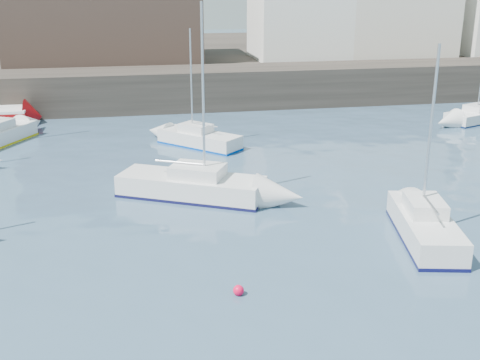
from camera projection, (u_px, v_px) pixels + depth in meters
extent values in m
cube|color=#28231E|center=(185.00, 88.00, 47.03)|extent=(90.00, 5.00, 3.00)
cube|color=#28231E|center=(167.00, 60.00, 63.82)|extent=(90.00, 32.00, 2.80)
cube|color=beige|center=(392.00, 5.00, 55.27)|extent=(10.00, 8.00, 9.00)
cube|color=white|center=(299.00, 21.00, 53.60)|extent=(8.00, 7.00, 6.50)
cube|color=#3D2D26|center=(104.00, 19.00, 51.87)|extent=(16.00, 10.00, 7.00)
cube|color=silver|center=(191.00, 187.00, 27.83)|extent=(6.98, 5.04, 1.01)
cube|color=#101038|center=(191.00, 195.00, 27.97)|extent=(7.05, 5.09, 0.13)
cube|color=silver|center=(198.00, 171.00, 27.48)|extent=(2.84, 2.53, 0.56)
cylinder|color=silver|center=(203.00, 93.00, 26.25)|extent=(0.11, 0.11, 7.76)
cube|color=silver|center=(425.00, 227.00, 23.29)|extent=(2.97, 5.85, 1.01)
cube|color=#0C0C3C|center=(424.00, 237.00, 23.43)|extent=(3.00, 5.90, 0.13)
cube|color=silver|center=(425.00, 206.00, 23.31)|extent=(1.74, 2.20, 0.56)
cylinder|color=silver|center=(431.00, 130.00, 22.64)|extent=(0.11, 0.11, 6.43)
cube|color=silver|center=(199.00, 139.00, 36.30)|extent=(4.89, 4.98, 0.86)
cube|color=#013FB1|center=(200.00, 145.00, 36.42)|extent=(4.94, 5.03, 0.12)
cube|color=silver|center=(196.00, 128.00, 36.23)|extent=(2.20, 2.21, 0.48)
cylinder|color=silver|center=(191.00, 81.00, 35.48)|extent=(0.10, 0.10, 6.08)
cube|color=silver|center=(480.00, 108.00, 42.51)|extent=(2.48, 2.11, 0.43)
sphere|color=#FF093C|center=(238.00, 295.00, 19.32)|extent=(0.35, 0.35, 0.35)
sphere|color=#FF093C|center=(431.00, 265.00, 21.32)|extent=(0.42, 0.42, 0.42)
sphere|color=#FF093C|center=(221.00, 169.00, 32.09)|extent=(0.35, 0.35, 0.35)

